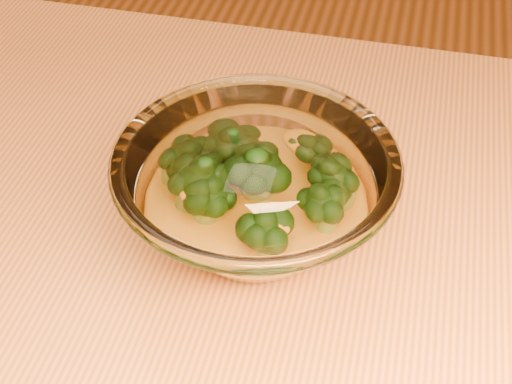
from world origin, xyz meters
TOP-DOWN VIEW (x-y plane):
  - glass_bowl at (-0.04, 0.11)m, footprint 0.19×0.19m
  - cheese_sauce at (-0.04, 0.11)m, footprint 0.11×0.11m
  - broccoli_heap at (-0.05, 0.11)m, footprint 0.13×0.11m

SIDE VIEW (x-z plane):
  - cheese_sauce at x=-0.04m, z-range 0.76..0.79m
  - glass_bowl at x=-0.04m, z-range 0.75..0.84m
  - broccoli_heap at x=-0.05m, z-range 0.77..0.83m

